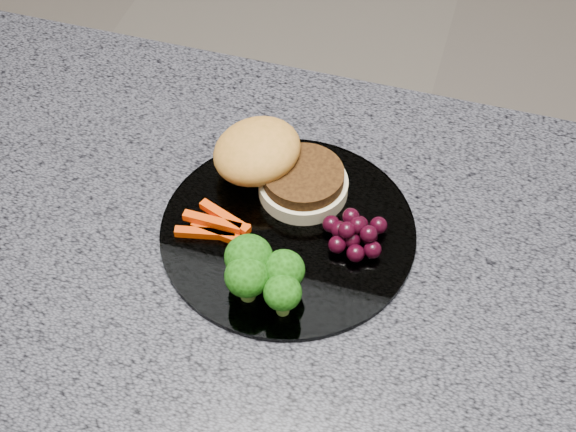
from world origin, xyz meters
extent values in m
cube|color=#4D4D57|center=(0.00, 0.00, 0.88)|extent=(1.20, 0.60, 0.04)
cylinder|color=white|center=(-0.04, 0.05, 0.90)|extent=(0.26, 0.26, 0.01)
cylinder|color=beige|center=(-0.04, 0.10, 0.91)|extent=(0.10, 0.10, 0.02)
cylinder|color=#42250C|center=(-0.04, 0.10, 0.93)|extent=(0.09, 0.09, 0.01)
ellipsoid|color=#C27930|center=(-0.10, 0.11, 0.93)|extent=(0.10, 0.10, 0.05)
cube|color=#D43703|center=(-0.11, 0.03, 0.91)|extent=(0.06, 0.01, 0.01)
cube|color=#D43703|center=(-0.11, 0.02, 0.91)|extent=(0.06, 0.02, 0.01)
cube|color=#D43703|center=(-0.12, 0.02, 0.91)|extent=(0.06, 0.02, 0.01)
cube|color=#D43703|center=(-0.10, 0.04, 0.92)|extent=(0.06, 0.03, 0.01)
cube|color=#D43703|center=(-0.11, 0.03, 0.92)|extent=(0.06, 0.01, 0.01)
cylinder|color=olive|center=(-0.06, -0.02, 0.92)|extent=(0.02, 0.02, 0.02)
ellipsoid|color=#103707|center=(-0.06, -0.02, 0.94)|extent=(0.05, 0.05, 0.04)
cylinder|color=olive|center=(-0.02, -0.02, 0.92)|extent=(0.01, 0.01, 0.02)
ellipsoid|color=#103707|center=(-0.02, -0.02, 0.94)|extent=(0.04, 0.04, 0.04)
cylinder|color=olive|center=(-0.05, -0.04, 0.92)|extent=(0.01, 0.01, 0.02)
ellipsoid|color=#103707|center=(-0.05, -0.04, 0.94)|extent=(0.04, 0.04, 0.04)
cylinder|color=olive|center=(-0.02, -0.05, 0.92)|extent=(0.01, 0.01, 0.02)
ellipsoid|color=#103707|center=(-0.02, -0.05, 0.94)|extent=(0.04, 0.04, 0.03)
sphere|color=black|center=(0.02, 0.05, 0.92)|extent=(0.02, 0.02, 0.02)
sphere|color=black|center=(0.04, 0.06, 0.92)|extent=(0.02, 0.02, 0.02)
sphere|color=black|center=(0.03, 0.07, 0.92)|extent=(0.02, 0.02, 0.02)
sphere|color=black|center=(0.01, 0.06, 0.92)|extent=(0.02, 0.02, 0.02)
sphere|color=black|center=(0.01, 0.04, 0.92)|extent=(0.02, 0.02, 0.02)
sphere|color=black|center=(0.03, 0.03, 0.92)|extent=(0.02, 0.02, 0.02)
sphere|color=black|center=(0.05, 0.04, 0.92)|extent=(0.02, 0.02, 0.02)
sphere|color=black|center=(0.05, 0.07, 0.92)|extent=(0.02, 0.02, 0.02)
sphere|color=black|center=(0.00, 0.06, 0.92)|extent=(0.02, 0.02, 0.02)
sphere|color=black|center=(0.03, 0.06, 0.93)|extent=(0.02, 0.02, 0.02)
sphere|color=black|center=(0.02, 0.05, 0.93)|extent=(0.02, 0.02, 0.02)
sphere|color=black|center=(0.04, 0.05, 0.93)|extent=(0.02, 0.02, 0.02)
sphere|color=black|center=(0.02, 0.06, 0.93)|extent=(0.02, 0.02, 0.02)
camera|label=1|loc=(0.10, -0.44, 1.54)|focal=50.00mm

